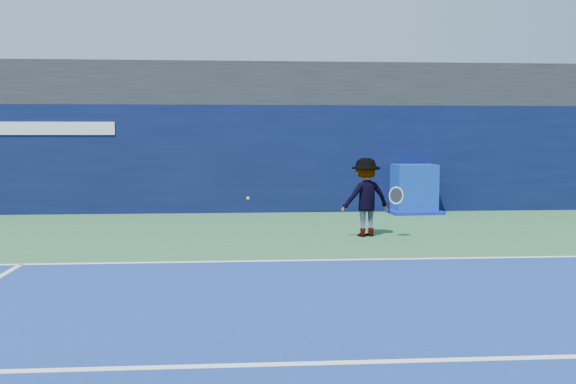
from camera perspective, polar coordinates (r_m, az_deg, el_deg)
name	(u,v)px	position (r m, az deg, el deg)	size (l,w,h in m)	color
ground	(348,307)	(8.23, 5.31, -10.12)	(80.00, 80.00, 0.00)	#2C6338
baseline	(319,260)	(11.12, 2.74, -6.07)	(24.00, 0.10, 0.01)	white
service_line	(382,362)	(6.35, 8.40, -14.69)	(24.00, 0.10, 0.01)	white
stadium_band	(285,87)	(19.43, -0.29, 9.30)	(36.00, 3.00, 1.20)	#232227
back_wall_assembly	(287,158)	(18.39, -0.08, 3.00)	(36.00, 1.03, 3.00)	#091036
equipment_cart	(412,191)	(18.28, 10.99, 0.13)	(1.51, 1.51, 1.36)	#0B30A5
tennis_player	(366,197)	(13.79, 6.92, -0.47)	(1.35, 0.89, 1.68)	silver
tennis_ball	(248,198)	(13.80, -3.58, -0.55)	(0.07, 0.07, 0.07)	#BFCF17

